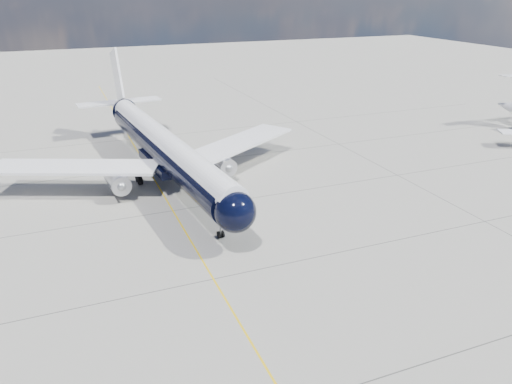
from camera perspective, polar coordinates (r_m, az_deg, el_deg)
ground at (r=60.50m, az=-10.56°, el=-0.28°), size 320.00×320.00×0.00m
taxiway_centerline at (r=55.99m, az=-9.48°, el=-2.12°), size 0.16×160.00×0.01m
main_airliner at (r=63.86m, az=-10.70°, el=5.19°), size 40.73×49.79×14.38m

